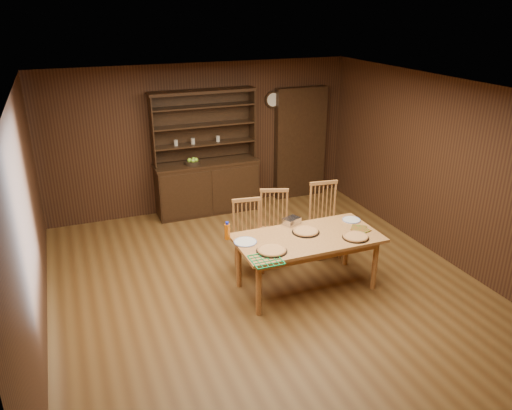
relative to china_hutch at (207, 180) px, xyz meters
name	(u,v)px	position (x,y,z in m)	size (l,w,h in m)	color
floor	(266,285)	(0.00, -2.75, -0.60)	(6.00, 6.00, 0.00)	brown
room_shell	(267,174)	(0.00, -2.75, 0.98)	(6.00, 6.00, 6.00)	silver
china_hutch	(207,180)	(0.00, 0.00, 0.00)	(1.84, 0.52, 2.17)	black
doorway	(300,143)	(1.90, 0.15, 0.45)	(1.00, 0.18, 2.10)	black
wall_clock	(273,100)	(1.35, 0.20, 1.30)	(0.30, 0.05, 0.30)	black
dining_table	(307,242)	(0.47, -3.00, 0.07)	(1.86, 0.93, 0.75)	#CC9246
chair_left	(248,233)	(-0.05, -2.21, -0.05)	(0.47, 0.45, 1.03)	#B56D3E
chair_center	(274,223)	(0.41, -2.09, -0.03)	(0.55, 0.54, 1.06)	#B56D3E
chair_right	(325,216)	(1.18, -2.18, -0.01)	(0.50, 0.48, 1.11)	#B56D3E
pizza_left	(272,250)	(-0.12, -3.20, 0.17)	(0.38, 0.38, 0.04)	black
pizza_right	(356,237)	(1.02, -3.26, 0.17)	(0.34, 0.34, 0.04)	black
pizza_center	(306,231)	(0.51, -2.88, 0.17)	(0.36, 0.36, 0.04)	black
cooling_rack	(266,260)	(-0.26, -3.39, 0.16)	(0.34, 0.34, 0.02)	#0B9845
plate_left	(245,242)	(-0.33, -2.86, 0.16)	(0.29, 0.29, 0.02)	silver
plate_right	(351,220)	(1.27, -2.76, 0.16)	(0.25, 0.25, 0.02)	silver
foil_dish	(292,221)	(0.45, -2.57, 0.20)	(0.22, 0.16, 0.09)	silver
juice_bottle	(227,231)	(-0.50, -2.69, 0.26)	(0.07, 0.07, 0.23)	orange
pot_holder_a	(361,230)	(1.21, -3.09, 0.16)	(0.19, 0.19, 0.01)	#AC2313
pot_holder_b	(359,228)	(1.22, -3.03, 0.16)	(0.19, 0.19, 0.01)	#AC2313
fruit_bowl	(193,162)	(-0.26, -0.07, 0.39)	(0.26, 0.26, 0.12)	black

